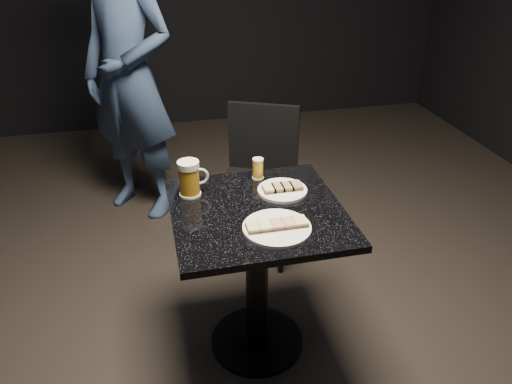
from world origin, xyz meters
TOP-DOWN VIEW (x-y plane):
  - floor at (0.00, 0.00)m, footprint 6.00×6.00m
  - plate_large at (0.04, -0.16)m, footprint 0.27×0.27m
  - plate_small at (0.14, 0.12)m, footprint 0.22×0.22m
  - patron at (-0.48, 1.44)m, footprint 0.80×0.77m
  - table at (0.00, 0.00)m, footprint 0.70×0.70m
  - beer_mug at (-0.25, 0.18)m, footprint 0.13×0.09m
  - beer_tumbler at (0.07, 0.27)m, footprint 0.05×0.05m
  - chair at (0.20, 0.79)m, footprint 0.54×0.54m
  - canapes_on_plate_large at (0.04, -0.16)m, footprint 0.24×0.07m
  - canapes_on_plate_small at (0.14, 0.12)m, footprint 0.17×0.07m

SIDE VIEW (x-z plane):
  - floor at x=0.00m, z-range 0.00..0.00m
  - chair at x=0.20m, z-range 0.06..0.94m
  - table at x=0.00m, z-range 0.13..0.88m
  - plate_large at x=0.04m, z-range 0.75..0.76m
  - plate_small at x=0.14m, z-range 0.75..0.76m
  - canapes_on_plate_large at x=0.04m, z-range 0.76..0.78m
  - canapes_on_plate_small at x=0.14m, z-range 0.76..0.78m
  - beer_tumbler at x=0.07m, z-range 0.75..0.85m
  - beer_mug at x=-0.25m, z-range 0.75..0.91m
  - patron at x=-0.48m, z-range 0.00..1.84m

